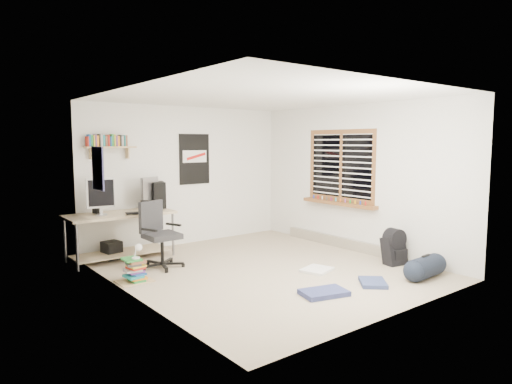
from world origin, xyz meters
TOP-DOWN VIEW (x-y plane):
  - floor at (0.00, 0.00)m, footprint 4.00×4.50m
  - ceiling at (0.00, 0.00)m, footprint 4.00×4.50m
  - back_wall at (0.00, 2.25)m, footprint 4.00×0.01m
  - left_wall at (-2.00, 0.00)m, footprint 0.01×4.50m
  - right_wall at (2.00, 0.00)m, footprint 0.01×4.50m
  - desk at (-1.43, 1.88)m, footprint 1.66×0.73m
  - monitor_left at (-1.75, 1.82)m, footprint 0.43×0.17m
  - monitor_right at (-0.89, 1.92)m, footprint 0.39×0.25m
  - pc_tower at (-0.70, 2.00)m, footprint 0.32×0.46m
  - keyboard at (-1.22, 1.58)m, footprint 0.46×0.26m
  - speaker_left at (-1.75, 2.00)m, footprint 0.13×0.13m
  - speaker_right at (-1.13, 1.61)m, footprint 0.10×0.10m
  - office_chair at (-1.13, 1.02)m, footprint 0.83×0.83m
  - wall_shelf at (-1.45, 2.14)m, footprint 0.80×0.22m
  - poster_back_wall at (0.15, 2.23)m, footprint 0.62×0.03m
  - poster_left_wall at (-1.99, 1.20)m, footprint 0.02×0.42m
  - window at (1.95, 0.30)m, footprint 0.10×1.50m
  - baseboard_heater at (1.96, 0.30)m, footprint 0.08×2.50m
  - backpack at (1.75, -0.99)m, footprint 0.37×0.32m
  - duffel_bag at (1.47, -1.69)m, footprint 0.32×0.32m
  - tshirt at (0.54, -0.54)m, footprint 0.51×0.47m
  - jeans_a at (-0.15, -1.33)m, footprint 0.63×0.49m
  - jeans_b at (0.67, -1.43)m, footprint 0.53×0.53m
  - book_stack at (-1.75, 0.61)m, footprint 0.58×0.52m
  - desk_lamp at (-1.73, 0.59)m, footprint 0.14×0.20m
  - subwoofer at (-1.55, 1.97)m, footprint 0.30×0.30m

SIDE VIEW (x-z plane):
  - floor at x=0.00m, z-range -0.01..0.00m
  - tshirt at x=0.54m, z-range 0.00..0.04m
  - jeans_b at x=0.67m, z-range 0.00..0.05m
  - jeans_a at x=-0.15m, z-range 0.00..0.06m
  - baseboard_heater at x=1.96m, z-range 0.00..0.18m
  - duffel_bag at x=1.47m, z-range -0.15..0.43m
  - subwoofer at x=-1.55m, z-range 0.00..0.28m
  - book_stack at x=-1.75m, z-range -0.01..0.31m
  - backpack at x=1.75m, z-range -0.02..0.42m
  - desk at x=-1.43m, z-range -0.01..0.74m
  - desk_lamp at x=-1.73m, z-range 0.29..0.47m
  - office_chair at x=-1.13m, z-range -0.01..0.99m
  - keyboard at x=-1.22m, z-range 0.76..0.78m
  - speaker_right at x=-1.13m, z-range 0.76..0.95m
  - speaker_left at x=-1.75m, z-range 0.76..0.96m
  - monitor_right at x=-0.89m, z-range 0.76..1.18m
  - pc_tower at x=-0.70m, z-range 0.76..1.19m
  - monitor_left at x=-1.75m, z-range 0.76..1.21m
  - back_wall at x=0.00m, z-range 0.00..2.50m
  - left_wall at x=-2.00m, z-range 0.00..2.50m
  - right_wall at x=2.00m, z-range 0.00..2.50m
  - window at x=1.95m, z-range 0.82..2.08m
  - poster_left_wall at x=-1.99m, z-range 1.20..1.80m
  - poster_back_wall at x=0.15m, z-range 1.09..2.01m
  - wall_shelf at x=-1.45m, z-range 1.66..1.90m
  - ceiling at x=0.00m, z-range 2.50..2.51m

